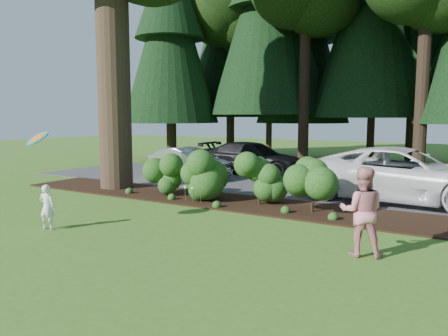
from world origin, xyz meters
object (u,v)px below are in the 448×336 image
at_px(frisbee, 37,138).
at_px(car_dark_suv, 253,158).
at_px(child, 47,207).
at_px(car_white_suv, 404,175).
at_px(adult, 362,211).
at_px(car_silver_wagon, 188,163).

bearing_deg(frisbee, car_dark_suv, 91.38).
height_order(child, frisbee, frisbee).
height_order(car_white_suv, car_dark_suv, car_white_suv).
xyz_separation_m(child, adult, (7.14, 1.93, 0.34)).
bearing_deg(car_white_suv, child, 142.85).
xyz_separation_m(car_silver_wagon, adult, (9.38, -7.12, 0.20)).
distance_m(child, frisbee, 1.70).
relative_size(car_silver_wagon, adult, 2.27).
relative_size(car_silver_wagon, frisbee, 6.68).
relative_size(adult, frisbee, 2.95).
bearing_deg(adult, car_silver_wagon, -53.67).
xyz_separation_m(car_silver_wagon, frisbee, (2.13, -9.15, 1.55)).
xyz_separation_m(car_dark_suv, adult, (7.53, -9.87, 0.12)).
bearing_deg(car_dark_suv, adult, -144.47).
bearing_deg(car_dark_suv, car_white_suv, -118.70).
distance_m(car_silver_wagon, car_dark_suv, 3.31).
height_order(car_white_suv, frisbee, frisbee).
height_order(car_silver_wagon, child, car_silver_wagon).
relative_size(car_silver_wagon, child, 3.63).
bearing_deg(child, frisbee, 25.74).
bearing_deg(adult, child, -1.33).
distance_m(car_silver_wagon, frisbee, 9.52).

